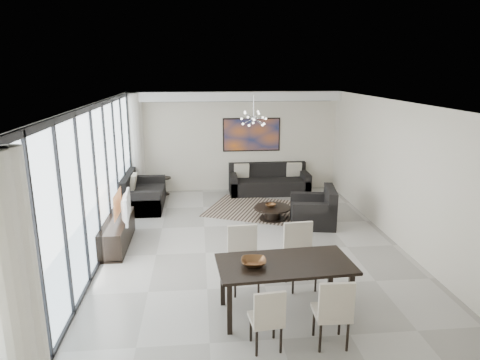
{
  "coord_description": "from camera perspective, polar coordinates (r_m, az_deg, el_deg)",
  "views": [
    {
      "loc": [
        -1.04,
        -7.82,
        3.53
      ],
      "look_at": [
        -0.19,
        0.84,
        1.25
      ],
      "focal_mm": 32.0,
      "sensor_mm": 36.0,
      "label": 1
    }
  ],
  "objects": [
    {
      "name": "room_shell",
      "position": [
        8.23,
        5.11,
        -0.01
      ],
      "size": [
        6.0,
        9.0,
        2.9
      ],
      "color": "#A8A39B",
      "rests_on": "ground"
    },
    {
      "name": "window_wall",
      "position": [
        8.29,
        -18.04,
        -0.46
      ],
      "size": [
        0.37,
        8.95,
        2.9
      ],
      "color": "silver",
      "rests_on": "floor"
    },
    {
      "name": "soffit",
      "position": [
        12.19,
        -0.69,
        11.11
      ],
      "size": [
        5.98,
        0.4,
        0.26
      ],
      "primitive_type": "cube",
      "color": "white",
      "rests_on": "room_shell"
    },
    {
      "name": "painting",
      "position": [
        12.53,
        1.55,
        6.05
      ],
      "size": [
        1.68,
        0.04,
        0.98
      ],
      "primitive_type": "cube",
      "color": "#CA5F1C",
      "rests_on": "room_shell"
    },
    {
      "name": "chandelier",
      "position": [
        10.48,
        1.82,
        8.21
      ],
      "size": [
        0.66,
        0.66,
        0.71
      ],
      "color": "silver",
      "rests_on": "room_shell"
    },
    {
      "name": "rug",
      "position": [
        11.05,
        2.64,
        -3.93
      ],
      "size": [
        3.13,
        2.83,
        0.01
      ],
      "primitive_type": "cube",
      "rotation": [
        0.0,
        0.0,
        -0.42
      ],
      "color": "black",
      "rests_on": "floor"
    },
    {
      "name": "coffee_table",
      "position": [
        10.33,
        4.33,
        -4.32
      ],
      "size": [
        0.88,
        0.88,
        0.31
      ],
      "color": "black",
      "rests_on": "floor"
    },
    {
      "name": "bowl_coffee",
      "position": [
        10.27,
        4.11,
        -3.41
      ],
      "size": [
        0.26,
        0.26,
        0.08
      ],
      "primitive_type": "imported",
      "rotation": [
        0.0,
        0.0,
        0.03
      ],
      "color": "brown",
      "rests_on": "coffee_table"
    },
    {
      "name": "sofa_main",
      "position": [
        12.49,
        3.85,
        -0.42
      ],
      "size": [
        2.29,
        0.94,
        0.83
      ],
      "color": "black",
      "rests_on": "floor"
    },
    {
      "name": "loveseat",
      "position": [
        11.44,
        -12.95,
        -2.09
      ],
      "size": [
        1.0,
        1.77,
        0.89
      ],
      "color": "black",
      "rests_on": "floor"
    },
    {
      "name": "armchair",
      "position": [
        10.09,
        9.89,
        -4.22
      ],
      "size": [
        1.15,
        1.2,
        0.88
      ],
      "color": "black",
      "rests_on": "floor"
    },
    {
      "name": "side_table",
      "position": [
        12.43,
        -10.04,
        -0.4
      ],
      "size": [
        0.37,
        0.37,
        0.51
      ],
      "color": "black",
      "rests_on": "floor"
    },
    {
      "name": "tv_console",
      "position": [
        9.14,
        -16.15,
        -6.79
      ],
      "size": [
        0.49,
        1.75,
        0.55
      ],
      "primitive_type": "cube",
      "color": "black",
      "rests_on": "floor"
    },
    {
      "name": "television",
      "position": [
        8.93,
        -15.4,
        -3.49
      ],
      "size": [
        0.21,
        0.98,
        0.56
      ],
      "primitive_type": "imported",
      "rotation": [
        0.0,
        0.0,
        1.66
      ],
      "color": "gray",
      "rests_on": "tv_console"
    },
    {
      "name": "dining_table",
      "position": [
        6.35,
        6.0,
        -11.59
      ],
      "size": [
        2.01,
        1.1,
        0.81
      ],
      "color": "black",
      "rests_on": "floor"
    },
    {
      "name": "dining_chair_sw",
      "position": [
        5.67,
        3.71,
        -17.65
      ],
      "size": [
        0.45,
        0.45,
        0.88
      ],
      "color": "beige",
      "rests_on": "floor"
    },
    {
      "name": "dining_chair_se",
      "position": [
        5.8,
        12.38,
        -16.45
      ],
      "size": [
        0.47,
        0.47,
        0.98
      ],
      "color": "beige",
      "rests_on": "floor"
    },
    {
      "name": "dining_chair_nw",
      "position": [
        7.06,
        0.48,
        -9.75
      ],
      "size": [
        0.52,
        0.52,
        1.06
      ],
      "color": "beige",
      "rests_on": "floor"
    },
    {
      "name": "dining_chair_ne",
      "position": [
        7.24,
        7.96,
        -9.24
      ],
      "size": [
        0.53,
        0.53,
        1.06
      ],
      "color": "beige",
      "rests_on": "floor"
    },
    {
      "name": "bowl_dining",
      "position": [
        6.19,
        1.82,
        -10.91
      ],
      "size": [
        0.39,
        0.39,
        0.09
      ],
      "primitive_type": "imported",
      "rotation": [
        0.0,
        0.0,
        -0.08
      ],
      "color": "brown",
      "rests_on": "dining_table"
    }
  ]
}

